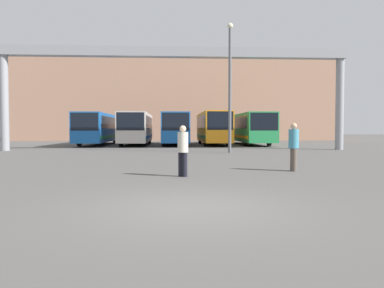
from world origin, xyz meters
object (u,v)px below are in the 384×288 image
at_px(bus_slot_3, 213,126).
at_px(pedestrian_near_center, 183,149).
at_px(bus_slot_2, 175,127).
at_px(pedestrian_far_center, 294,146).
at_px(bus_slot_1, 137,127).
at_px(bus_slot_4, 249,127).
at_px(lamp_post, 230,83).
at_px(bus_slot_0, 99,127).

bearing_deg(bus_slot_3, pedestrian_near_center, -98.68).
relative_size(bus_slot_2, pedestrian_near_center, 6.65).
height_order(bus_slot_3, pedestrian_far_center, bus_slot_3).
height_order(bus_slot_1, pedestrian_near_center, bus_slot_1).
distance_m(bus_slot_2, bus_slot_3, 3.75).
bearing_deg(bus_slot_4, bus_slot_1, -177.71).
bearing_deg(bus_slot_1, pedestrian_far_center, -71.34).
xyz_separation_m(bus_slot_2, lamp_post, (3.44, -12.52, 2.81)).
height_order(bus_slot_0, bus_slot_4, bus_slot_4).
height_order(pedestrian_far_center, lamp_post, lamp_post).
bearing_deg(bus_slot_2, lamp_post, -74.61).
distance_m(bus_slot_0, lamp_post, 17.26).
height_order(bus_slot_0, pedestrian_near_center, bus_slot_0).
distance_m(bus_slot_3, lamp_post, 12.81).
relative_size(bus_slot_1, pedestrian_near_center, 6.73).
bearing_deg(bus_slot_0, lamp_post, -50.05).
xyz_separation_m(bus_slot_3, bus_slot_4, (3.74, 0.53, -0.05)).
xyz_separation_m(pedestrian_far_center, lamp_post, (-0.67, 10.70, 3.61)).
distance_m(bus_slot_1, bus_slot_4, 11.24).
relative_size(bus_slot_3, pedestrian_near_center, 6.64).
xyz_separation_m(bus_slot_1, pedestrian_far_center, (7.86, -23.29, -0.81)).
distance_m(bus_slot_1, bus_slot_3, 7.49).
bearing_deg(bus_slot_2, bus_slot_0, 175.91).
bearing_deg(pedestrian_near_center, lamp_post, -61.19).
distance_m(bus_slot_3, pedestrian_far_center, 23.23).
height_order(bus_slot_4, pedestrian_near_center, bus_slot_4).
bearing_deg(lamp_post, bus_slot_1, 119.74).
relative_size(bus_slot_1, pedestrian_far_center, 6.32).
bearing_deg(lamp_post, bus_slot_3, 88.63).
xyz_separation_m(bus_slot_3, pedestrian_near_center, (-3.75, -24.56, -0.92)).
bearing_deg(bus_slot_4, pedestrian_near_center, -106.63).
bearing_deg(bus_slot_2, pedestrian_far_center, -79.94).
distance_m(pedestrian_far_center, lamp_post, 11.32).
relative_size(bus_slot_2, pedestrian_far_center, 6.24).
relative_size(bus_slot_1, bus_slot_3, 1.01).
relative_size(bus_slot_3, lamp_post, 1.32).
height_order(bus_slot_1, bus_slot_4, bus_slot_1).
bearing_deg(pedestrian_near_center, pedestrian_far_center, -117.06).
height_order(pedestrian_near_center, pedestrian_far_center, pedestrian_far_center).
height_order(bus_slot_0, lamp_post, lamp_post).
distance_m(pedestrian_near_center, lamp_post, 13.07).
height_order(bus_slot_2, bus_slot_4, bus_slot_4).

